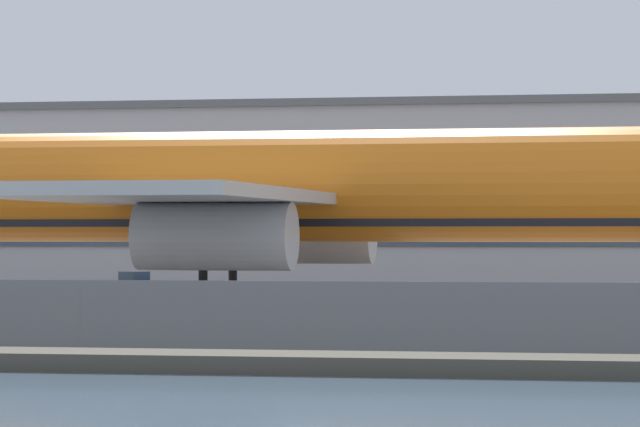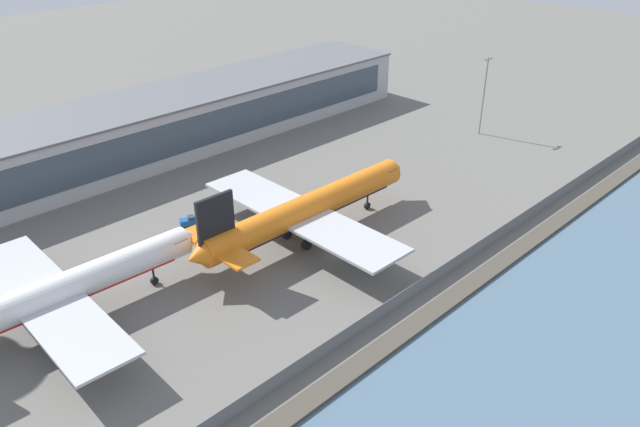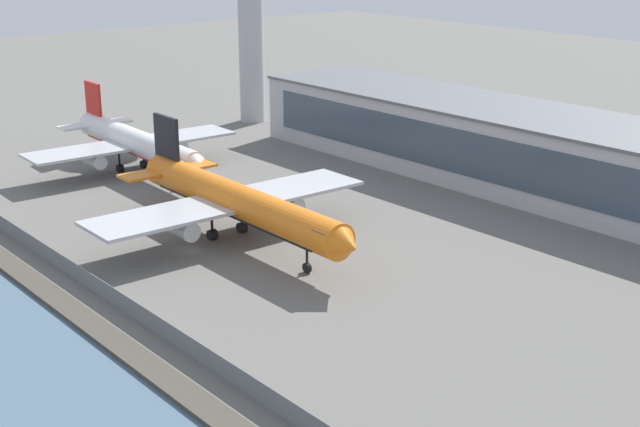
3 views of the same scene
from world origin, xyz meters
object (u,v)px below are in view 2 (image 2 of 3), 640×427
object	(u,v)px
passenger_jet_white_red	(56,293)
baggage_tug	(189,221)
apron_light_mast_apron_west	(484,92)
cargo_jet_orange	(306,210)

from	to	relation	value
passenger_jet_white_red	baggage_tug	bearing A→B (deg)	21.52
apron_light_mast_apron_west	cargo_jet_orange	bearing A→B (deg)	-174.03
passenger_jet_white_red	apron_light_mast_apron_west	xyz separation A→B (m)	(105.96, 0.00, 5.31)
cargo_jet_orange	passenger_jet_white_red	size ratio (longest dim) A/B	1.09
baggage_tug	cargo_jet_orange	bearing A→B (deg)	-56.99
passenger_jet_white_red	apron_light_mast_apron_west	distance (m)	106.10
cargo_jet_orange	apron_light_mast_apron_west	size ratio (longest dim) A/B	2.62
passenger_jet_white_red	apron_light_mast_apron_west	world-z (taller)	apron_light_mast_apron_west
cargo_jet_orange	apron_light_mast_apron_west	xyz separation A→B (m)	(65.27, 6.82, 5.00)
cargo_jet_orange	apron_light_mast_apron_west	distance (m)	65.82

